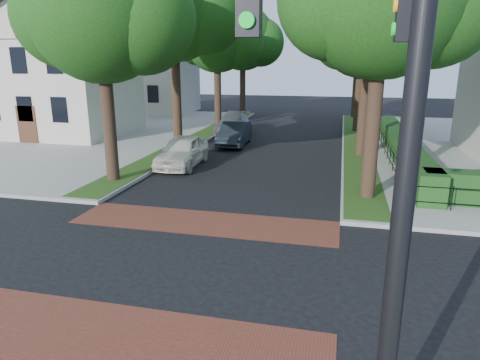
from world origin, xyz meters
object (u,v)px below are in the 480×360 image
parked_car_middle (235,134)px  parked_car_front (182,151)px  traffic_signal (391,112)px  parked_car_rear (233,124)px

parked_car_middle → parked_car_front: bearing=-103.7°
parked_car_front → parked_car_middle: parked_car_front is taller
traffic_signal → parked_car_middle: 22.96m
traffic_signal → parked_car_rear: bearing=108.1°
traffic_signal → parked_car_rear: 27.53m
traffic_signal → parked_car_front: bearing=119.3°
traffic_signal → parked_car_front: traffic_signal is taller
parked_car_rear → parked_car_middle: bearing=-77.8°
traffic_signal → parked_car_front: (-8.49, 15.15, -3.91)m
parked_car_front → parked_car_middle: 6.41m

